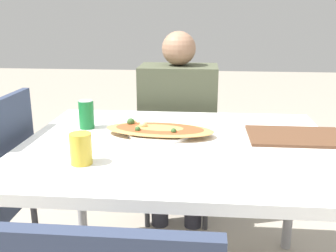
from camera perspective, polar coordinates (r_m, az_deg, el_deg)
dining_table at (r=1.57m, az=1.43°, el=-4.70°), size 1.23×0.99×0.73m
chair_far_seated at (r=2.41m, az=1.64°, el=-1.24°), size 0.40×0.40×0.90m
person_seated at (r=2.25m, az=1.49°, el=1.90°), size 0.43×0.30×1.12m
pizza_main at (r=1.64m, az=-1.33°, el=-0.64°), size 0.47×0.26×0.06m
soda_can at (r=1.76m, az=-11.76°, el=1.66°), size 0.07×0.07×0.12m
drink_glass at (r=1.36m, az=-12.52°, el=-3.23°), size 0.07×0.07×0.11m
serving_tray at (r=1.69m, az=18.10°, el=-1.43°), size 0.39×0.26×0.01m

